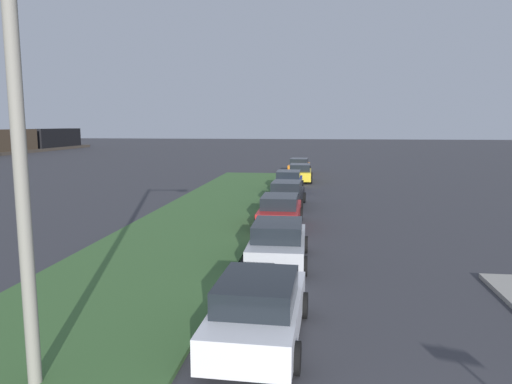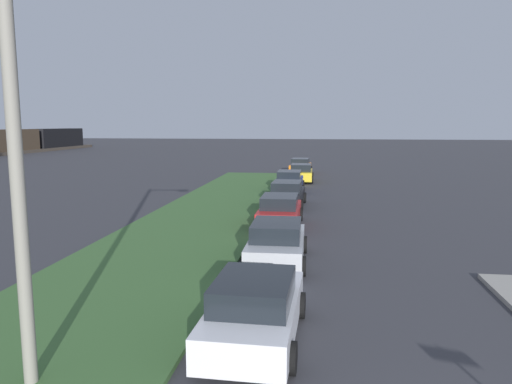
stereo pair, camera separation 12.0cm
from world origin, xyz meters
TOP-DOWN VIEW (x-y plane):
  - grass_median at (10.00, 7.71)m, footprint 60.00×6.00m
  - parked_car_white at (4.82, 3.35)m, footprint 4.35×2.12m
  - parked_car_silver at (10.78, 3.40)m, footprint 4.33×2.07m
  - parked_car_red at (16.76, 3.80)m, footprint 4.30×2.03m
  - parked_car_black at (22.25, 3.83)m, footprint 4.35×2.12m
  - parked_car_blue at (28.55, 4.09)m, footprint 4.30×2.02m
  - parked_car_yellow at (34.43, 3.49)m, footprint 4.32×2.05m
  - parked_car_orange at (41.08, 3.81)m, footprint 4.38×2.18m
  - streetlight at (2.48, 6.74)m, footprint 0.87×2.85m

SIDE VIEW (x-z plane):
  - grass_median at x=10.00m, z-range 0.00..0.12m
  - parked_car_white at x=4.82m, z-range -0.02..1.45m
  - parked_car_silver at x=10.78m, z-range -0.02..1.45m
  - parked_car_red at x=16.76m, z-range -0.02..1.45m
  - parked_car_black at x=22.25m, z-range -0.02..1.45m
  - parked_car_blue at x=28.55m, z-range -0.02..1.45m
  - parked_car_yellow at x=34.43m, z-range -0.02..1.45m
  - parked_car_orange at x=41.08m, z-range -0.02..1.45m
  - streetlight at x=2.48m, z-range 0.64..8.14m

